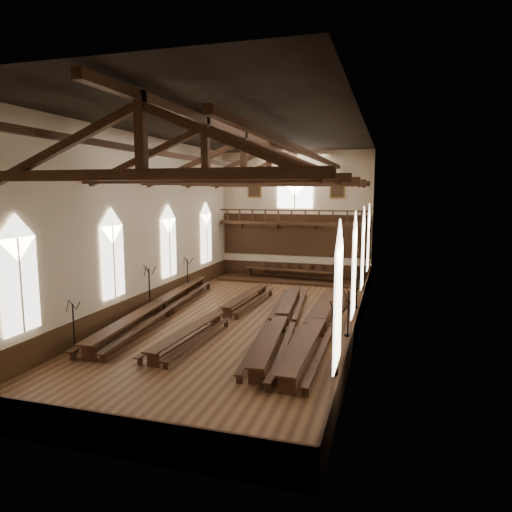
{
  "coord_description": "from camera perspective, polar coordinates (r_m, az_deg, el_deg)",
  "views": [
    {
      "loc": [
        7.34,
        -22.52,
        6.9
      ],
      "look_at": [
        0.21,
        1.5,
        3.33
      ],
      "focal_mm": 32.0,
      "sensor_mm": 36.0,
      "label": 1
    }
  ],
  "objects": [
    {
      "name": "dais",
      "position": [
        35.32,
        4.61,
        -3.04
      ],
      "size": [
        11.4,
        2.8,
        0.19
      ],
      "primitive_type": "cube",
      "color": "#392211",
      "rests_on": "ground"
    },
    {
      "name": "candelabrum_right_mid",
      "position": [
        22.46,
        11.44,
        -8.04
      ],
      "size": [
        0.69,
        0.71,
        2.36
      ],
      "color": "black",
      "rests_on": "ground"
    },
    {
      "name": "refectory_row_c",
      "position": [
        23.26,
        3.1,
        -7.77
      ],
      "size": [
        2.22,
        14.47,
        0.74
      ],
      "color": "#381F11",
      "rests_on": "ground"
    },
    {
      "name": "candelabrum_left_far",
      "position": [
        30.85,
        -8.53,
        -3.43
      ],
      "size": [
        0.72,
        0.79,
        2.57
      ],
      "color": "black",
      "rests_on": "ground"
    },
    {
      "name": "side_windows",
      "position": [
        23.89,
        -1.5,
        0.5
      ],
      "size": [
        11.85,
        19.8,
        4.5
      ],
      "color": "silver",
      "rests_on": "room_walls"
    },
    {
      "name": "room_walls",
      "position": [
        23.69,
        -1.52,
        7.03
      ],
      "size": [
        26.0,
        26.0,
        26.0
      ],
      "color": "beige",
      "rests_on": "ground"
    },
    {
      "name": "wainscot_band",
      "position": [
        24.51,
        -1.47,
        -6.8
      ],
      "size": [
        12.0,
        26.0,
        1.2
      ],
      "color": "#392211",
      "rests_on": "ground"
    },
    {
      "name": "candelabrum_left_mid",
      "position": [
        26.49,
        -13.14,
        -5.32
      ],
      "size": [
        0.85,
        0.79,
        2.79
      ],
      "color": "black",
      "rests_on": "ground"
    },
    {
      "name": "refectory_row_a",
      "position": [
        26.22,
        -12.13,
        -6.0
      ],
      "size": [
        2.35,
        15.09,
        0.81
      ],
      "color": "#381F11",
      "rests_on": "ground"
    },
    {
      "name": "candelabrum_right_far",
      "position": [
        27.74,
        12.47,
        -4.81
      ],
      "size": [
        0.7,
        0.8,
        2.61
      ],
      "color": "black",
      "rests_on": "ground"
    },
    {
      "name": "portraits",
      "position": [
        36.17,
        4.88,
        8.39
      ],
      "size": [
        7.75,
        0.09,
        1.45
      ],
      "color": "brown",
      "rests_on": "room_walls"
    },
    {
      "name": "candelabrum_left_near",
      "position": [
        21.39,
        -21.76,
        -9.35
      ],
      "size": [
        0.67,
        0.68,
        2.29
      ],
      "color": "black",
      "rests_on": "ground"
    },
    {
      "name": "end_window",
      "position": [
        36.17,
        4.89,
        8.58
      ],
      "size": [
        2.8,
        0.12,
        3.8
      ],
      "color": "white",
      "rests_on": "room_walls"
    },
    {
      "name": "refectory_row_b",
      "position": [
        24.41,
        -4.31,
        -7.1
      ],
      "size": [
        1.76,
        13.99,
        0.7
      ],
      "color": "#381F11",
      "rests_on": "ground"
    },
    {
      "name": "roof_trusses",
      "position": [
        23.72,
        -1.54,
        11.28
      ],
      "size": [
        11.7,
        25.7,
        2.8
      ],
      "color": "#381F11",
      "rests_on": "room_walls"
    },
    {
      "name": "refectory_row_d",
      "position": [
        22.61,
        7.82,
        -8.23
      ],
      "size": [
        1.59,
        14.7,
        0.78
      ],
      "color": "#381F11",
      "rests_on": "ground"
    },
    {
      "name": "high_chairs",
      "position": [
        35.93,
        4.88,
        -1.72
      ],
      "size": [
        5.89,
        0.49,
        1.11
      ],
      "color": "#381F11",
      "rests_on": "dais"
    },
    {
      "name": "ground",
      "position": [
        24.67,
        -1.47,
        -8.14
      ],
      "size": [
        26.0,
        26.0,
        0.0
      ],
      "primitive_type": "plane",
      "color": "brown",
      "rests_on": "ground"
    },
    {
      "name": "minstrels_gallery",
      "position": [
        36.06,
        4.74,
        3.31
      ],
      "size": [
        11.8,
        1.24,
        3.7
      ],
      "color": "#381F11",
      "rests_on": "room_walls"
    },
    {
      "name": "high_table",
      "position": [
        35.19,
        4.62,
        -1.91
      ],
      "size": [
        7.8,
        1.67,
        0.73
      ],
      "color": "#381F11",
      "rests_on": "dais"
    },
    {
      "name": "candelabrum_right_near",
      "position": [
        17.91,
        10.04,
        -11.7
      ],
      "size": [
        0.79,
        0.88,
        2.87
      ],
      "color": "black",
      "rests_on": "ground"
    }
  ]
}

